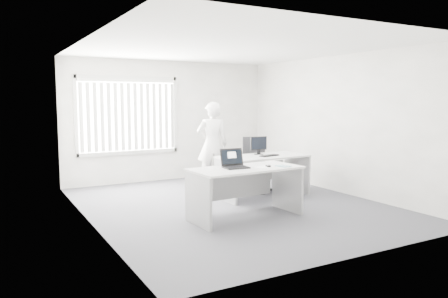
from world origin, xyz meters
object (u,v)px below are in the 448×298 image
office_chair (255,175)px  desk_near (246,182)px  laptop (236,159)px  monitor (259,145)px  desk_far (263,167)px  person (212,144)px

office_chair → desk_near: bearing=-102.8°
desk_near → office_chair: office_chair is taller
laptop → monitor: monitor is taller
desk_far → laptop: bearing=-140.6°
laptop → office_chair: bearing=54.5°
person → laptop: 2.70m
desk_near → laptop: 0.42m
monitor → desk_far: bearing=-92.2°
laptop → monitor: bearing=51.2°
desk_near → monitor: bearing=46.8°
desk_far → office_chair: bearing=74.4°
desk_far → monitor: size_ratio=5.04×
person → laptop: size_ratio=4.79×
desk_far → desk_near: bearing=-136.1°
monitor → person: bearing=113.9°
desk_far → office_chair: (0.11, 0.48, -0.23)m
laptop → person: bearing=76.1°
desk_far → office_chair: size_ratio=1.60×
desk_near → office_chair: size_ratio=1.63×
office_chair → monitor: (-0.09, -0.27, 0.64)m
desk_near → laptop: (-0.17, 0.02, 0.38)m
desk_near → person: person is taller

